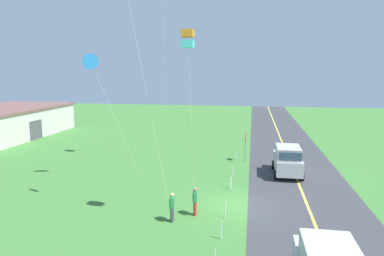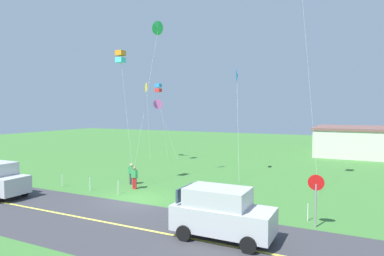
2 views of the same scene
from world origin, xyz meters
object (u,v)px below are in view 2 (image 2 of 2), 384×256
(car_suv_foreground, at_px, (221,213))
(person_adult_companion, at_px, (131,173))
(kite_red_low, at_px, (121,57))
(kite_orange_near, at_px, (158,104))
(kite_cyan_top, at_px, (237,76))
(kite_green_far, at_px, (158,88))
(kite_pink_drift, at_px, (147,88))
(stop_sign, at_px, (316,190))
(kite_blue_mid, at_px, (158,29))
(person_adult_near, at_px, (134,177))

(car_suv_foreground, bearing_deg, person_adult_companion, 145.43)
(person_adult_companion, xyz_separation_m, kite_red_low, (-0.18, -0.89, 8.56))
(kite_orange_near, bearing_deg, kite_cyan_top, -24.25)
(kite_green_far, relative_size, kite_cyan_top, 0.92)
(person_adult_companion, distance_m, kite_pink_drift, 14.43)
(kite_red_low, xyz_separation_m, kite_green_far, (-3.29, 10.33, -1.53))
(person_adult_companion, distance_m, kite_orange_near, 14.11)
(stop_sign, xyz_separation_m, person_adult_companion, (-13.45, 3.53, -0.94))
(kite_orange_near, bearing_deg, kite_blue_mid, -57.81)
(kite_pink_drift, relative_size, kite_cyan_top, 0.95)
(person_adult_near, height_order, kite_cyan_top, kite_cyan_top)
(person_adult_near, bearing_deg, person_adult_companion, -120.88)
(person_adult_near, xyz_separation_m, kite_pink_drift, (-7.01, 12.03, 7.24))
(car_suv_foreground, distance_m, kite_green_far, 22.10)
(stop_sign, relative_size, kite_orange_near, 0.37)
(stop_sign, distance_m, kite_orange_near, 24.60)
(kite_green_far, height_order, kite_pink_drift, kite_pink_drift)
(kite_green_far, distance_m, kite_cyan_top, 9.70)
(person_adult_near, xyz_separation_m, kite_red_low, (-1.23, 0.16, 8.56))
(kite_green_far, relative_size, kite_pink_drift, 0.96)
(kite_pink_drift, bearing_deg, kite_green_far, -31.84)
(kite_blue_mid, relative_size, kite_orange_near, 1.85)
(kite_red_low, relative_size, kite_pink_drift, 1.14)
(person_adult_near, xyz_separation_m, kite_green_far, (-4.52, 10.49, 7.03))
(stop_sign, bearing_deg, kite_cyan_top, 125.50)
(stop_sign, distance_m, person_adult_near, 12.68)
(car_suv_foreground, distance_m, person_adult_near, 10.56)
(person_adult_companion, height_order, kite_red_low, kite_red_low)
(stop_sign, height_order, person_adult_near, stop_sign)
(kite_cyan_top, bearing_deg, kite_blue_mid, -137.93)
(kite_green_far, bearing_deg, person_adult_near, -66.67)
(stop_sign, distance_m, kite_green_far, 22.17)
(person_adult_companion, xyz_separation_m, kite_pink_drift, (-5.95, 10.98, 7.24))
(kite_blue_mid, bearing_deg, kite_cyan_top, 42.07)
(kite_blue_mid, bearing_deg, car_suv_foreground, -45.96)
(kite_blue_mid, distance_m, kite_cyan_top, 7.63)
(person_adult_near, height_order, kite_orange_near, kite_orange_near)
(person_adult_near, xyz_separation_m, person_adult_companion, (-1.06, 1.06, 0.00))
(kite_orange_near, bearing_deg, stop_sign, -39.94)
(kite_green_far, bearing_deg, car_suv_foreground, -50.57)
(kite_pink_drift, bearing_deg, person_adult_companion, -61.55)
(person_adult_near, relative_size, person_adult_companion, 1.00)
(kite_green_far, xyz_separation_m, kite_cyan_top, (9.38, -2.39, 0.63))
(stop_sign, height_order, kite_pink_drift, kite_pink_drift)
(stop_sign, distance_m, kite_pink_drift, 25.03)
(kite_blue_mid, height_order, kite_pink_drift, kite_blue_mid)
(stop_sign, bearing_deg, kite_pink_drift, 143.22)
(stop_sign, bearing_deg, person_adult_near, 168.72)
(stop_sign, xyz_separation_m, kite_blue_mid, (-12.57, 6.03, 10.23))
(stop_sign, xyz_separation_m, kite_cyan_top, (-7.54, 10.57, 6.72))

